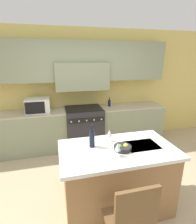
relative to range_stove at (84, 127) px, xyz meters
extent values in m
plane|color=tan|center=(0.00, -1.75, -0.48)|extent=(10.00, 10.00, 0.00)
cube|color=#DBC166|center=(0.00, 0.36, 0.87)|extent=(10.00, 0.06, 2.70)
cube|color=gray|center=(0.00, 0.16, 1.50)|extent=(3.89, 0.34, 0.85)
cube|color=gray|center=(0.00, 0.13, 1.17)|extent=(1.18, 0.40, 0.60)
cube|color=gray|center=(-1.18, 0.02, -0.03)|extent=(1.53, 0.62, 0.89)
cube|color=#B2A893|center=(-1.18, 0.02, 0.43)|extent=(1.53, 0.62, 0.03)
cube|color=gray|center=(1.18, 0.02, -0.03)|extent=(1.53, 0.62, 0.89)
cube|color=#B2A893|center=(1.18, 0.02, 0.43)|extent=(1.53, 0.62, 0.03)
cube|color=#2D2D33|center=(0.00, 0.00, -0.01)|extent=(0.84, 0.66, 0.94)
cube|color=black|center=(0.00, 0.00, 0.47)|extent=(0.81, 0.61, 0.01)
cube|color=black|center=(0.00, -0.34, 0.29)|extent=(0.77, 0.02, 0.09)
cylinder|color=silver|center=(-0.33, -0.35, 0.29)|extent=(0.04, 0.02, 0.04)
cylinder|color=silver|center=(-0.16, -0.35, 0.29)|extent=(0.04, 0.02, 0.04)
cylinder|color=silver|center=(0.00, -0.35, 0.29)|extent=(0.04, 0.02, 0.04)
cylinder|color=silver|center=(0.16, -0.35, 0.29)|extent=(0.04, 0.02, 0.04)
cylinder|color=silver|center=(0.33, -0.35, 0.29)|extent=(0.04, 0.02, 0.04)
cube|color=silver|center=(-0.98, 0.02, 0.60)|extent=(0.49, 0.43, 0.30)
cube|color=black|center=(-1.03, -0.20, 0.60)|extent=(0.38, 0.01, 0.25)
cube|color=olive|center=(0.13, -1.91, -0.03)|extent=(1.41, 0.78, 0.88)
cube|color=white|center=(0.13, -1.91, 0.43)|extent=(1.50, 0.85, 0.04)
cube|color=#2D2D30|center=(0.47, -1.91, 0.45)|extent=(0.44, 0.32, 0.01)
cylinder|color=#B2B2B7|center=(0.47, -1.72, 0.45)|extent=(0.02, 0.02, 0.00)
cube|color=brown|center=(-0.01, -2.58, 0.02)|extent=(0.42, 0.40, 0.04)
cube|color=brown|center=(-0.01, -2.76, 0.30)|extent=(0.40, 0.04, 0.52)
cylinder|color=brown|center=(0.17, -2.41, -0.24)|extent=(0.04, 0.04, 0.47)
cylinder|color=black|center=(-0.19, -1.79, 0.56)|extent=(0.07, 0.07, 0.21)
cylinder|color=black|center=(-0.19, -1.79, 0.71)|extent=(0.03, 0.03, 0.09)
cylinder|color=white|center=(0.06, -2.09, 0.46)|extent=(0.06, 0.06, 0.01)
cylinder|color=white|center=(0.06, -2.09, 0.49)|extent=(0.01, 0.01, 0.07)
cone|color=white|center=(0.06, -2.09, 0.58)|extent=(0.07, 0.07, 0.10)
cylinder|color=white|center=(0.08, -1.69, 0.46)|extent=(0.06, 0.06, 0.01)
cylinder|color=white|center=(0.08, -1.69, 0.49)|extent=(0.01, 0.01, 0.07)
cone|color=white|center=(0.08, -1.69, 0.58)|extent=(0.07, 0.07, 0.10)
cylinder|color=black|center=(0.17, -1.96, 0.48)|extent=(0.22, 0.22, 0.06)
sphere|color=#66A83D|center=(0.13, -1.96, 0.50)|extent=(0.07, 0.07, 0.07)
sphere|color=gold|center=(0.21, -1.96, 0.50)|extent=(0.07, 0.07, 0.07)
cylinder|color=black|center=(0.64, 0.09, 0.53)|extent=(0.06, 0.06, 0.15)
cylinder|color=black|center=(0.64, 0.09, 0.63)|extent=(0.02, 0.02, 0.07)
camera|label=1|loc=(-0.61, -3.80, 1.57)|focal=28.00mm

